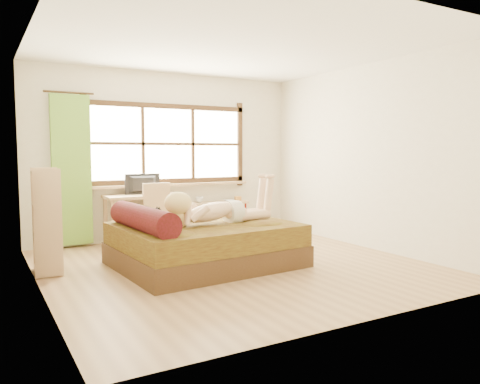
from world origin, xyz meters
TOP-DOWN VIEW (x-y plane):
  - floor at (0.00, 0.00)m, footprint 4.50×4.50m
  - ceiling at (0.00, 0.00)m, footprint 4.50×4.50m
  - wall_back at (0.00, 2.25)m, footprint 4.50×0.00m
  - wall_front at (0.00, -2.25)m, footprint 4.50×0.00m
  - wall_left at (-2.25, 0.00)m, footprint 0.00×4.50m
  - wall_right at (2.25, 0.00)m, footprint 0.00×4.50m
  - window at (0.00, 2.22)m, footprint 2.80×0.16m
  - curtain at (-1.55, 2.13)m, footprint 0.55×0.10m
  - bed at (-0.35, 0.20)m, footprint 2.22×1.83m
  - woman at (-0.15, 0.15)m, footprint 1.50×0.52m
  - kitten at (-1.02, 0.30)m, footprint 0.32×0.15m
  - desk at (-0.51, 1.95)m, footprint 1.22×0.57m
  - monitor at (-0.51, 2.00)m, footprint 0.55×0.08m
  - chair at (-0.41, 1.59)m, footprint 0.43×0.43m
  - pipe_shelf at (0.78, 2.07)m, footprint 1.16×0.39m
  - cup at (0.47, 2.07)m, footprint 0.14×0.14m
  - book at (0.97, 2.07)m, footprint 0.18×0.24m
  - bookshelf at (-2.08, 0.78)m, footprint 0.34×0.55m

SIDE VIEW (x-z plane):
  - floor at x=0.00m, z-range 0.00..0.00m
  - bed at x=-0.35m, z-range -0.11..0.69m
  - pipe_shelf at x=0.78m, z-range 0.10..0.74m
  - chair at x=-0.41m, z-range 0.05..1.01m
  - book at x=0.97m, z-range 0.57..0.58m
  - cup at x=0.47m, z-range 0.57..0.67m
  - bookshelf at x=-2.08m, z-range 0.01..1.24m
  - kitten at x=-1.02m, z-range 0.53..0.78m
  - desk at x=-0.51m, z-range 0.28..1.04m
  - woman at x=-0.15m, z-range 0.53..1.16m
  - monitor at x=-0.51m, z-range 0.76..1.08m
  - curtain at x=-1.55m, z-range 0.05..2.25m
  - wall_back at x=0.00m, z-range -0.90..3.60m
  - wall_front at x=0.00m, z-range -0.90..3.60m
  - wall_left at x=-2.25m, z-range -0.90..3.60m
  - wall_right at x=2.25m, z-range -0.90..3.60m
  - window at x=0.00m, z-range 0.78..2.24m
  - ceiling at x=0.00m, z-range 2.70..2.70m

